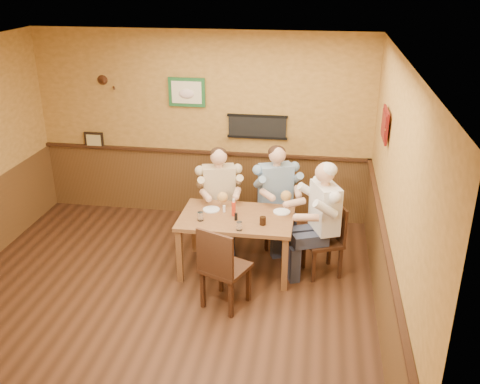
# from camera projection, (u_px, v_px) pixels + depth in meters

# --- Properties ---
(room) EXTENTS (5.02, 5.03, 2.81)m
(room) POSITION_uv_depth(u_px,v_px,m) (165.00, 162.00, 5.66)
(room) COLOR #321B0F
(room) RESTS_ON ground
(dining_table) EXTENTS (1.40, 0.90, 0.75)m
(dining_table) POSITION_uv_depth(u_px,v_px,m) (237.00, 223.00, 6.64)
(dining_table) COLOR brown
(dining_table) RESTS_ON ground
(chair_back_left) EXTENTS (0.51, 0.51, 0.88)m
(chair_back_left) POSITION_uv_depth(u_px,v_px,m) (219.00, 214.00, 7.37)
(chair_back_left) COLOR #3D2213
(chair_back_left) RESTS_ON ground
(chair_back_right) EXTENTS (0.54, 0.54, 0.90)m
(chair_back_right) POSITION_uv_depth(u_px,v_px,m) (275.00, 214.00, 7.37)
(chair_back_right) COLOR #3D2213
(chair_back_right) RESTS_ON ground
(chair_right_end) EXTENTS (0.56, 0.56, 0.93)m
(chair_right_end) POSITION_uv_depth(u_px,v_px,m) (323.00, 240.00, 6.63)
(chair_right_end) COLOR #3D2213
(chair_right_end) RESTS_ON ground
(chair_near_side) EXTENTS (0.61, 0.61, 1.01)m
(chair_near_side) POSITION_uv_depth(u_px,v_px,m) (226.00, 266.00, 5.99)
(chair_near_side) COLOR #3D2213
(chair_near_side) RESTS_ON ground
(diner_tan_shirt) EXTENTS (0.73, 0.73, 1.26)m
(diner_tan_shirt) POSITION_uv_depth(u_px,v_px,m) (219.00, 202.00, 7.30)
(diner_tan_shirt) COLOR beige
(diner_tan_shirt) RESTS_ON ground
(diner_blue_polo) EXTENTS (0.78, 0.78, 1.29)m
(diner_blue_polo) POSITION_uv_depth(u_px,v_px,m) (275.00, 201.00, 7.29)
(diner_blue_polo) COLOR #7897B5
(diner_blue_polo) RESTS_ON ground
(diner_white_elder) EXTENTS (0.80, 0.80, 1.33)m
(diner_white_elder) POSITION_uv_depth(u_px,v_px,m) (324.00, 226.00, 6.55)
(diner_white_elder) COLOR silver
(diner_white_elder) RESTS_ON ground
(water_glass_left) EXTENTS (0.09, 0.09, 0.11)m
(water_glass_left) POSITION_uv_depth(u_px,v_px,m) (200.00, 216.00, 6.47)
(water_glass_left) COLOR white
(water_glass_left) RESTS_ON dining_table
(water_glass_mid) EXTENTS (0.07, 0.07, 0.10)m
(water_glass_mid) POSITION_uv_depth(u_px,v_px,m) (239.00, 226.00, 6.23)
(water_glass_mid) COLOR white
(water_glass_mid) RESTS_ON dining_table
(cola_tumbler) EXTENTS (0.10, 0.10, 0.10)m
(cola_tumbler) POSITION_uv_depth(u_px,v_px,m) (263.00, 221.00, 6.37)
(cola_tumbler) COLOR black
(cola_tumbler) RESTS_ON dining_table
(hot_sauce_bottle) EXTENTS (0.06, 0.06, 0.20)m
(hot_sauce_bottle) POSITION_uv_depth(u_px,v_px,m) (234.00, 208.00, 6.58)
(hot_sauce_bottle) COLOR red
(hot_sauce_bottle) RESTS_ON dining_table
(salt_shaker) EXTENTS (0.04, 0.04, 0.08)m
(salt_shaker) POSITION_uv_depth(u_px,v_px,m) (224.00, 209.00, 6.70)
(salt_shaker) COLOR white
(salt_shaker) RESTS_ON dining_table
(pepper_shaker) EXTENTS (0.05, 0.05, 0.09)m
(pepper_shaker) POSITION_uv_depth(u_px,v_px,m) (236.00, 217.00, 6.48)
(pepper_shaker) COLOR black
(pepper_shaker) RESTS_ON dining_table
(plate_far_left) EXTENTS (0.28, 0.28, 0.01)m
(plate_far_left) POSITION_uv_depth(u_px,v_px,m) (211.00, 209.00, 6.76)
(plate_far_left) COLOR silver
(plate_far_left) RESTS_ON dining_table
(plate_far_right) EXTENTS (0.27, 0.27, 0.01)m
(plate_far_right) POSITION_uv_depth(u_px,v_px,m) (282.00, 212.00, 6.70)
(plate_far_right) COLOR white
(plate_far_right) RESTS_ON dining_table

